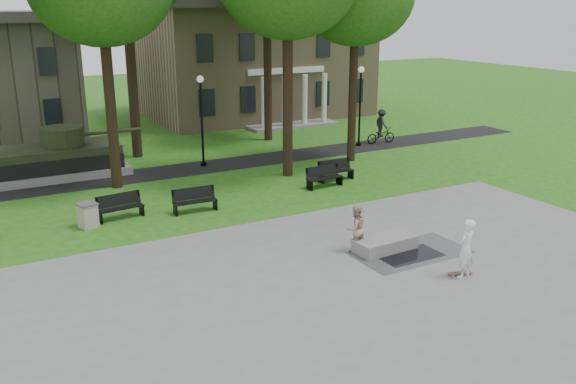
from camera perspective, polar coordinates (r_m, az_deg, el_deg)
name	(u,v)px	position (r m, az deg, el deg)	size (l,w,h in m)	color
ground	(317,243)	(21.86, 2.70, -4.79)	(120.00, 120.00, 0.00)	#205B15
plaza	(407,299)	(18.17, 11.08, -9.82)	(22.00, 16.00, 0.02)	gray
footpath	(197,168)	(32.18, -8.53, 2.24)	(44.00, 2.60, 0.01)	black
building_right	(252,57)	(48.09, -3.38, 12.50)	(17.00, 12.00, 8.60)	#9E8460
lamp_mid	(202,113)	(32.04, -8.09, 7.29)	(0.36, 0.36, 4.73)	black
lamp_right	(360,100)	(36.75, 6.77, 8.58)	(0.36, 0.36, 4.73)	black
tank_monument	(59,158)	(32.36, -20.63, 2.96)	(7.45, 3.40, 2.40)	gray
puddle	(410,255)	(21.14, 11.34, -5.85)	(2.20, 1.20, 0.00)	black
concrete_block	(385,244)	(21.38, 9.04, -4.80)	(2.20, 1.00, 0.45)	gray
skateboard	(460,274)	(20.04, 15.78, -7.38)	(0.78, 0.20, 0.07)	brown
skateboarder	(466,248)	(19.59, 16.29, -5.10)	(0.69, 0.45, 1.90)	white
friend_watching	(355,228)	(20.98, 6.33, -3.40)	(0.79, 0.61, 1.62)	tan
cyclist	(381,129)	(37.96, 8.70, 5.81)	(1.94, 1.12, 2.10)	black
park_bench_0	(120,206)	(25.06, -15.44, -1.25)	(1.84, 0.71, 1.00)	black
park_bench_1	(194,199)	(25.24, -8.76, -0.68)	(1.82, 0.60, 1.00)	black
park_bench_2	(324,176)	(28.42, 3.37, 1.50)	(1.83, 0.64, 1.00)	black
park_bench_3	(335,170)	(29.60, 4.44, 2.11)	(1.80, 0.53, 1.00)	black
trash_bin	(88,215)	(24.43, -18.23, -2.06)	(0.82, 0.82, 0.96)	#A79889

